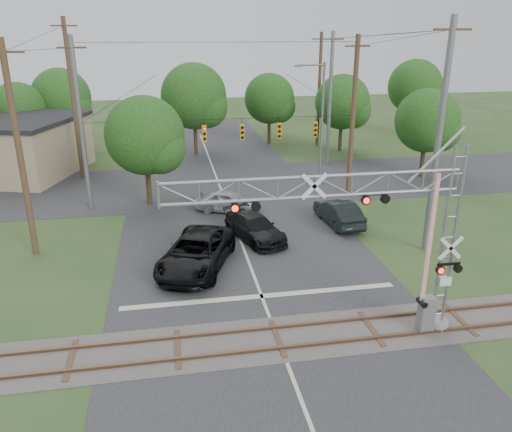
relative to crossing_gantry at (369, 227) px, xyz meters
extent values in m
plane|color=#2C441F|center=(-3.34, -1.63, -4.80)|extent=(160.00, 160.00, 0.00)
cube|color=#272729|center=(-3.34, 8.37, -4.79)|extent=(14.00, 90.00, 0.02)
cube|color=#272729|center=(-3.34, 22.37, -4.79)|extent=(90.00, 12.00, 0.02)
cube|color=#47423D|center=(-3.34, 0.37, -4.78)|extent=(90.00, 3.20, 0.05)
cube|color=brown|center=(-3.34, -0.35, -4.71)|extent=(90.00, 0.12, 0.14)
cube|color=brown|center=(-3.34, 1.09, -4.71)|extent=(90.00, 0.12, 0.14)
cylinder|color=gray|center=(3.40, 0.07, -4.64)|extent=(0.97, 0.97, 0.32)
cube|color=silver|center=(3.34, -0.26, -2.49)|extent=(0.48, 0.03, 0.38)
cube|color=slate|center=(2.75, -0.15, -3.99)|extent=(0.59, 0.48, 1.61)
cube|color=red|center=(2.48, -0.15, -0.71)|extent=(0.15, 0.10, 5.38)
cylinder|color=slate|center=(-12.84, 18.37, 0.95)|extent=(0.32, 0.32, 11.50)
cylinder|color=#452D20|center=(6.16, 18.37, 0.95)|extent=(0.36, 0.36, 11.50)
cylinder|color=black|center=(-3.34, 18.37, 1.13)|extent=(19.00, 0.03, 0.03)
cube|color=#CF930E|center=(-10.00, 18.37, 0.18)|extent=(0.30, 0.30, 1.10)
cube|color=#CF930E|center=(-7.34, 18.37, 0.18)|extent=(0.30, 0.30, 1.10)
cube|color=#CF930E|center=(-4.67, 18.37, 0.18)|extent=(0.30, 0.30, 1.10)
cube|color=#CF930E|center=(-2.00, 18.37, 0.18)|extent=(0.30, 0.30, 1.10)
cube|color=#CF930E|center=(0.66, 18.37, 0.18)|extent=(0.30, 0.30, 1.10)
cube|color=#CF930E|center=(3.33, 18.37, 0.18)|extent=(0.30, 0.30, 1.10)
imported|color=black|center=(-6.10, 7.46, -3.91)|extent=(5.02, 7.02, 1.78)
imported|color=black|center=(-2.45, 10.73, -4.07)|extent=(3.67, 5.44, 1.46)
imported|color=gray|center=(-3.45, 15.87, -4.04)|extent=(4.79, 3.34, 1.51)
imported|color=black|center=(3.26, 12.23, -4.01)|extent=(2.06, 4.90, 1.57)
cylinder|color=slate|center=(5.28, 22.94, -0.10)|extent=(0.21, 0.21, 9.40)
cylinder|color=slate|center=(4.24, 22.94, 4.39)|extent=(2.09, 0.13, 0.13)
cube|color=slate|center=(3.20, 22.94, 4.34)|extent=(0.63, 0.26, 0.16)
cylinder|color=#452D20|center=(-14.50, 26.38, 1.58)|extent=(0.34, 0.34, 12.77)
cube|color=#452D20|center=(-14.50, 26.38, 7.27)|extent=(2.00, 0.12, 0.12)
cylinder|color=slate|center=(7.38, 27.48, 1.07)|extent=(0.34, 0.34, 11.73)
cube|color=#452D20|center=(7.38, 27.48, 6.23)|extent=(2.00, 0.12, 0.12)
cylinder|color=#452D20|center=(-14.85, 10.87, 0.91)|extent=(0.34, 0.34, 11.42)
cube|color=#452D20|center=(-14.85, 10.87, 5.92)|extent=(2.00, 0.12, 0.12)
cylinder|color=slate|center=(6.79, 7.50, 1.43)|extent=(0.34, 0.34, 12.45)
cube|color=#452D20|center=(6.79, 7.50, 6.95)|extent=(2.00, 0.12, 0.12)
cylinder|color=#452D20|center=(8.75, 35.20, 1.01)|extent=(0.34, 0.34, 11.63)
cube|color=#452D20|center=(8.75, 35.20, 6.13)|extent=(2.00, 0.12, 0.12)
cylinder|color=#372919|center=(-20.99, 34.71, -3.14)|extent=(0.36, 0.36, 3.33)
sphere|color=#1B4112|center=(-20.99, 34.71, -0.11)|extent=(5.14, 5.14, 5.14)
cylinder|color=#372919|center=(-17.56, 37.69, -2.90)|extent=(0.36, 0.36, 3.81)
sphere|color=#1B4112|center=(-17.56, 37.69, 0.56)|extent=(5.88, 5.88, 5.88)
cylinder|color=#372919|center=(-8.75, 18.40, -3.04)|extent=(0.36, 0.36, 3.52)
sphere|color=#1B4112|center=(-8.75, 18.40, 0.16)|extent=(5.44, 5.44, 5.44)
cylinder|color=#372919|center=(-4.48, 33.08, -2.75)|extent=(0.36, 0.36, 4.10)
sphere|color=#1B4112|center=(-4.48, 33.08, 0.98)|extent=(6.34, 6.34, 6.34)
cylinder|color=#372919|center=(3.79, 37.03, -3.06)|extent=(0.36, 0.36, 3.47)
sphere|color=#1B4112|center=(3.79, 37.03, 0.09)|extent=(5.37, 5.37, 5.37)
cylinder|color=#372919|center=(10.31, 32.26, -3.03)|extent=(0.36, 0.36, 3.55)
sphere|color=#1B4112|center=(10.31, 32.26, 0.20)|extent=(5.49, 5.49, 5.49)
cylinder|color=#372919|center=(13.89, 21.70, -3.11)|extent=(0.36, 0.36, 3.39)
sphere|color=#1B4112|center=(13.89, 21.70, -0.03)|extent=(5.23, 5.23, 5.23)
cylinder|color=#372919|center=(21.46, 39.00, -2.80)|extent=(0.36, 0.36, 4.00)
sphere|color=#1B4112|center=(21.46, 39.00, 0.84)|extent=(6.19, 6.19, 6.19)
camera|label=1|loc=(-7.22, -16.34, 6.87)|focal=35.00mm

